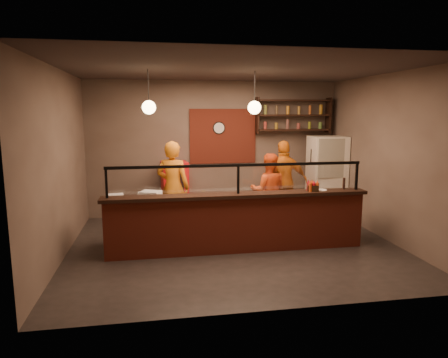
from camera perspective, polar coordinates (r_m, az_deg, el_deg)
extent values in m
plane|color=black|center=(7.56, 1.51, -9.53)|extent=(6.00, 6.00, 0.00)
plane|color=#332A28|center=(7.18, 1.62, 15.38)|extent=(6.00, 6.00, 0.00)
plane|color=#68574C|center=(9.65, -1.35, 4.34)|extent=(6.00, 0.00, 6.00)
plane|color=#68574C|center=(7.24, -22.44, 1.93)|extent=(0.00, 5.00, 5.00)
plane|color=#68574C|center=(8.32, 22.30, 2.83)|extent=(0.00, 5.00, 5.00)
plane|color=#68574C|center=(4.80, 7.43, -0.91)|extent=(6.00, 0.00, 6.00)
cube|color=maroon|center=(9.63, -0.15, 6.12)|extent=(1.60, 0.04, 1.30)
cube|color=maroon|center=(7.12, 2.00, -6.50)|extent=(4.60, 0.25, 1.00)
cube|color=black|center=(7.00, 2.03, -2.32)|extent=(4.70, 0.37, 0.06)
cube|color=gray|center=(7.62, 1.23, -6.03)|extent=(4.60, 0.75, 0.85)
cube|color=white|center=(7.51, 1.24, -2.72)|extent=(4.60, 0.75, 0.05)
cube|color=white|center=(6.95, 2.04, -0.06)|extent=(4.40, 0.02, 0.50)
cube|color=black|center=(6.91, 2.05, 1.98)|extent=(4.50, 0.05, 0.05)
cube|color=black|center=(6.85, -16.45, -0.58)|extent=(0.04, 0.04, 0.50)
cube|color=black|center=(6.95, 2.04, -0.06)|extent=(0.04, 0.04, 0.50)
cube|color=black|center=(7.71, 18.42, 0.40)|extent=(0.04, 0.04, 0.50)
cube|color=black|center=(9.90, 9.82, 6.95)|extent=(1.80, 0.28, 0.04)
cube|color=black|center=(9.89, 9.87, 8.97)|extent=(1.80, 0.28, 0.04)
cube|color=black|center=(9.90, 9.93, 11.00)|extent=(1.80, 0.28, 0.04)
cube|color=black|center=(9.63, 4.76, 9.07)|extent=(0.04, 0.28, 0.85)
cube|color=black|center=(10.23, 14.69, 8.82)|extent=(0.04, 0.28, 0.85)
cylinder|color=black|center=(9.59, -0.73, 7.31)|extent=(0.30, 0.04, 0.30)
cylinder|color=black|center=(7.22, -10.77, 12.80)|extent=(0.01, 0.01, 0.60)
sphere|color=#FFD88C|center=(7.21, -10.68, 10.03)|extent=(0.24, 0.24, 0.24)
cylinder|color=black|center=(7.44, 4.40, 12.83)|extent=(0.01, 0.01, 0.60)
sphere|color=#FFD88C|center=(7.43, 4.37, 10.14)|extent=(0.24, 0.24, 0.24)
imported|color=orange|center=(8.28, -7.31, -1.14)|extent=(0.81, 0.68, 1.90)
imported|color=#D14413|center=(8.60, 6.36, -1.68)|extent=(0.88, 0.75, 1.61)
imported|color=orange|center=(9.09, 8.55, -0.38)|extent=(1.11, 0.51, 1.85)
cube|color=silver|center=(9.83, 14.41, 0.35)|extent=(0.84, 0.79, 1.91)
cube|color=red|center=(9.34, -7.04, -1.64)|extent=(0.63, 0.59, 1.35)
cylinder|color=beige|center=(7.54, 6.28, -2.48)|extent=(0.61, 0.61, 0.01)
cube|color=silver|center=(7.28, -10.43, -2.37)|extent=(0.42, 0.38, 0.17)
cube|color=silver|center=(7.37, -10.93, -2.37)|extent=(0.34, 0.31, 0.14)
cube|color=white|center=(7.32, -15.21, -2.63)|extent=(0.29, 0.25, 0.13)
cylinder|color=yellow|center=(7.41, -3.73, -2.45)|extent=(0.35, 0.20, 0.06)
cube|color=black|center=(7.38, 12.57, -1.26)|extent=(0.23, 0.20, 0.11)
cylinder|color=black|center=(7.69, 16.76, -0.62)|extent=(0.05, 0.05, 0.21)
cylinder|color=silver|center=(7.47, 13.72, -1.55)|extent=(0.25, 0.25, 0.01)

